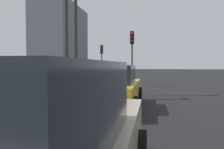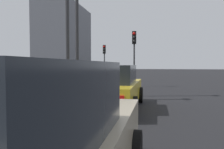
{
  "view_description": "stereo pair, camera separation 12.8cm",
  "coord_description": "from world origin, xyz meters",
  "px_view_note": "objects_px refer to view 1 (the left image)",
  "views": [
    {
      "loc": [
        1.94,
        -1.28,
        1.57
      ],
      "look_at": [
        9.23,
        -0.05,
        1.24
      ],
      "focal_mm": 35.76,
      "sensor_mm": 36.0,
      "label": 1
    },
    {
      "loc": [
        1.96,
        -1.41,
        1.57
      ],
      "look_at": [
        9.23,
        -0.05,
        1.24
      ],
      "focal_mm": 35.76,
      "sensor_mm": 36.0,
      "label": 2
    }
  ],
  "objects_px": {
    "car_yellow_lead": "(111,88)",
    "traffic_light_near_left": "(102,55)",
    "street_lamp_far": "(66,5)",
    "traffic_light_near_right": "(132,47)"
  },
  "relations": [
    {
      "from": "car_yellow_lead",
      "to": "traffic_light_near_left",
      "type": "bearing_deg",
      "value": 14.25
    },
    {
      "from": "street_lamp_far",
      "to": "traffic_light_near_left",
      "type": "bearing_deg",
      "value": 5.73
    },
    {
      "from": "car_yellow_lead",
      "to": "traffic_light_near_right",
      "type": "height_order",
      "value": "traffic_light_near_right"
    },
    {
      "from": "car_yellow_lead",
      "to": "street_lamp_far",
      "type": "height_order",
      "value": "street_lamp_far"
    },
    {
      "from": "traffic_light_near_left",
      "to": "street_lamp_far",
      "type": "xyz_separation_m",
      "value": [
        -13.37,
        -1.34,
        1.52
      ]
    },
    {
      "from": "traffic_light_near_left",
      "to": "street_lamp_far",
      "type": "height_order",
      "value": "street_lamp_far"
    },
    {
      "from": "car_yellow_lead",
      "to": "traffic_light_near_right",
      "type": "bearing_deg",
      "value": 0.0
    },
    {
      "from": "traffic_light_near_right",
      "to": "street_lamp_far",
      "type": "height_order",
      "value": "street_lamp_far"
    },
    {
      "from": "traffic_light_near_right",
      "to": "street_lamp_far",
      "type": "bearing_deg",
      "value": -17.84
    },
    {
      "from": "car_yellow_lead",
      "to": "traffic_light_near_right",
      "type": "distance_m",
      "value": 8.37
    }
  ]
}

